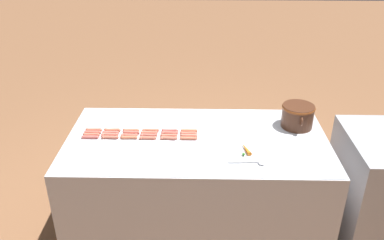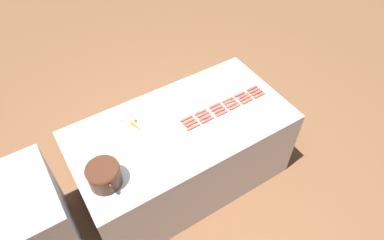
{
  "view_description": "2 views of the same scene",
  "coord_description": "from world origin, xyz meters",
  "px_view_note": "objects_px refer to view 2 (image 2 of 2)",
  "views": [
    {
      "loc": [
        2.76,
        0.02,
        2.5
      ],
      "look_at": [
        -0.08,
        -0.04,
        1.01
      ],
      "focal_mm": 37.9,
      "sensor_mm": 36.0,
      "label": 1
    },
    {
      "loc": [
        -1.8,
        1.02,
        3.2
      ],
      "look_at": [
        -0.08,
        -0.07,
        0.97
      ],
      "focal_mm": 31.65,
      "sensor_mm": 36.0,
      "label": 2
    }
  ],
  "objects_px": {
    "hot_dog_6": "(257,93)",
    "hot_dog_19": "(240,94)",
    "hot_dog_10": "(205,117)",
    "hot_dog_2": "(235,107)",
    "hot_dog_18": "(252,88)",
    "hot_dog_0": "(259,95)",
    "hot_dog_5": "(193,127)",
    "bean_pot": "(104,175)",
    "hot_dog_13": "(243,96)",
    "hot_dog_15": "(217,108)",
    "hot_dog_17": "(189,121)",
    "hot_dog_3": "(221,113)",
    "hot_dog_1": "(247,101)",
    "hot_dog_22": "(200,112)",
    "hot_dog_12": "(254,91)",
    "serving_spoon": "(124,118)",
    "hot_dog_4": "(207,120)",
    "hot_dog_14": "(230,102)",
    "hot_dog_16": "(203,114)",
    "hot_dog_9": "(220,111)",
    "hot_dog_7": "(245,98)",
    "hot_dog_20": "(227,100)",
    "hot_dog_21": "(215,105)",
    "back_cabinet": "(26,226)",
    "carrot": "(137,127)",
    "hot_dog_23": "(186,118)",
    "hot_dog_8": "(232,105)"
  },
  "relations": [
    {
      "from": "hot_dog_6",
      "to": "hot_dog_19",
      "type": "height_order",
      "value": "same"
    },
    {
      "from": "hot_dog_10",
      "to": "hot_dog_19",
      "type": "xyz_separation_m",
      "value": [
        0.08,
        -0.47,
        0.0
      ]
    },
    {
      "from": "hot_dog_2",
      "to": "hot_dog_18",
      "type": "xyz_separation_m",
      "value": [
        0.12,
        -0.31,
        0.0
      ]
    },
    {
      "from": "hot_dog_0",
      "to": "hot_dog_5",
      "type": "height_order",
      "value": "same"
    },
    {
      "from": "hot_dog_10",
      "to": "bean_pot",
      "type": "xyz_separation_m",
      "value": [
        -0.16,
        1.04,
        0.09
      ]
    },
    {
      "from": "hot_dog_13",
      "to": "hot_dog_15",
      "type": "bearing_deg",
      "value": 89.63
    },
    {
      "from": "hot_dog_5",
      "to": "hot_dog_17",
      "type": "bearing_deg",
      "value": -0.32
    },
    {
      "from": "hot_dog_2",
      "to": "hot_dog_3",
      "type": "bearing_deg",
      "value": 91.51
    },
    {
      "from": "hot_dog_1",
      "to": "hot_dog_6",
      "type": "relative_size",
      "value": 1.0
    },
    {
      "from": "hot_dog_3",
      "to": "hot_dog_13",
      "type": "bearing_deg",
      "value": -76.09
    },
    {
      "from": "hot_dog_2",
      "to": "hot_dog_22",
      "type": "xyz_separation_m",
      "value": [
        0.12,
        0.31,
        0.0
      ]
    },
    {
      "from": "hot_dog_12",
      "to": "hot_dog_13",
      "type": "relative_size",
      "value": 1.0
    },
    {
      "from": "hot_dog_15",
      "to": "serving_spoon",
      "type": "relative_size",
      "value": 0.51
    },
    {
      "from": "hot_dog_4",
      "to": "hot_dog_10",
      "type": "relative_size",
      "value": 1.0
    },
    {
      "from": "hot_dog_14",
      "to": "hot_dog_16",
      "type": "height_order",
      "value": "same"
    },
    {
      "from": "hot_dog_13",
      "to": "hot_dog_19",
      "type": "xyz_separation_m",
      "value": [
        0.04,
        0.01,
        0.0
      ]
    },
    {
      "from": "hot_dog_2",
      "to": "hot_dog_15",
      "type": "height_order",
      "value": "same"
    },
    {
      "from": "hot_dog_9",
      "to": "hot_dog_15",
      "type": "xyz_separation_m",
      "value": [
        0.04,
        0.0,
        0.0
      ]
    },
    {
      "from": "hot_dog_17",
      "to": "serving_spoon",
      "type": "height_order",
      "value": "hot_dog_17"
    },
    {
      "from": "hot_dog_13",
      "to": "hot_dog_15",
      "type": "relative_size",
      "value": 1.0
    },
    {
      "from": "hot_dog_7",
      "to": "hot_dog_20",
      "type": "bearing_deg",
      "value": 64.6
    },
    {
      "from": "hot_dog_17",
      "to": "hot_dog_19",
      "type": "xyz_separation_m",
      "value": [
        0.04,
        -0.62,
        0.0
      ]
    },
    {
      "from": "bean_pot",
      "to": "hot_dog_4",
      "type": "bearing_deg",
      "value": -83.54
    },
    {
      "from": "hot_dog_0",
      "to": "hot_dog_19",
      "type": "bearing_deg",
      "value": 52.88
    },
    {
      "from": "hot_dog_2",
      "to": "hot_dog_15",
      "type": "xyz_separation_m",
      "value": [
        0.08,
        0.15,
        0.0
      ]
    },
    {
      "from": "hot_dog_16",
      "to": "hot_dog_9",
      "type": "bearing_deg",
      "value": -104.64
    },
    {
      "from": "hot_dog_21",
      "to": "hot_dog_10",
      "type": "bearing_deg",
      "value": 116.76
    },
    {
      "from": "serving_spoon",
      "to": "hot_dog_16",
      "type": "bearing_deg",
      "value": -119.56
    },
    {
      "from": "hot_dog_0",
      "to": "hot_dog_19",
      "type": "xyz_separation_m",
      "value": [
        0.12,
        0.16,
        0.0
      ]
    },
    {
      "from": "hot_dog_12",
      "to": "back_cabinet",
      "type": "bearing_deg",
      "value": 88.64
    },
    {
      "from": "hot_dog_20",
      "to": "hot_dog_2",
      "type": "bearing_deg",
      "value": -179.4
    },
    {
      "from": "hot_dog_18",
      "to": "serving_spoon",
      "type": "distance_m",
      "value": 1.3
    },
    {
      "from": "hot_dog_2",
      "to": "hot_dog_4",
      "type": "height_order",
      "value": "same"
    },
    {
      "from": "carrot",
      "to": "hot_dog_7",
      "type": "bearing_deg",
      "value": -102.18
    },
    {
      "from": "hot_dog_6",
      "to": "hot_dog_7",
      "type": "xyz_separation_m",
      "value": [
        0.0,
        0.15,
        0.0
      ]
    },
    {
      "from": "hot_dog_1",
      "to": "hot_dog_9",
      "type": "bearing_deg",
      "value": 82.99
    },
    {
      "from": "hot_dog_9",
      "to": "hot_dog_21",
      "type": "distance_m",
      "value": 0.08
    },
    {
      "from": "hot_dog_15",
      "to": "hot_dog_23",
      "type": "relative_size",
      "value": 1.0
    },
    {
      "from": "hot_dog_2",
      "to": "hot_dog_8",
      "type": "xyz_separation_m",
      "value": [
        0.03,
        0.01,
        0.0
      ]
    },
    {
      "from": "hot_dog_23",
      "to": "hot_dog_12",
      "type": "bearing_deg",
      "value": -93.09
    },
    {
      "from": "hot_dog_3",
      "to": "hot_dog_14",
      "type": "relative_size",
      "value": 1.0
    },
    {
      "from": "hot_dog_0",
      "to": "hot_dog_7",
      "type": "distance_m",
      "value": 0.15
    },
    {
      "from": "hot_dog_16",
      "to": "hot_dog_20",
      "type": "relative_size",
      "value": 1.0
    },
    {
      "from": "hot_dog_20",
      "to": "carrot",
      "type": "distance_m",
      "value": 0.91
    },
    {
      "from": "hot_dog_14",
      "to": "hot_dog_21",
      "type": "bearing_deg",
      "value": 75.69
    },
    {
      "from": "back_cabinet",
      "to": "hot_dog_5",
      "type": "bearing_deg",
      "value": -94.88
    },
    {
      "from": "back_cabinet",
      "to": "hot_dog_9",
      "type": "relative_size",
      "value": 6.71
    },
    {
      "from": "hot_dog_5",
      "to": "hot_dog_6",
      "type": "bearing_deg",
      "value": -86.86
    },
    {
      "from": "hot_dog_17",
      "to": "hot_dog_1",
      "type": "bearing_deg",
      "value": -97.09
    },
    {
      "from": "hot_dog_17",
      "to": "hot_dog_21",
      "type": "distance_m",
      "value": 0.32
    }
  ]
}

